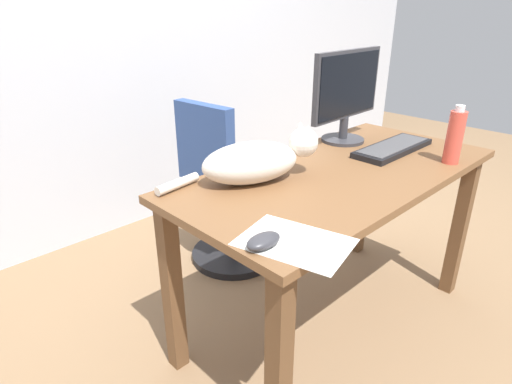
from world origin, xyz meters
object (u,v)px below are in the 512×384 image
object	(u,v)px
cat	(256,160)
water_bottle	(455,137)
office_chair	(226,197)
computer_mouse	(263,241)
monitor	(347,93)
keyboard	(393,148)

from	to	relation	value
cat	water_bottle	bearing A→B (deg)	-30.00
office_chair	cat	world-z (taller)	cat
office_chair	water_bottle	size ratio (longest dim) A/B	3.90
office_chair	computer_mouse	world-z (taller)	office_chair
computer_mouse	water_bottle	bearing A→B (deg)	-3.45
cat	water_bottle	world-z (taller)	water_bottle
monitor	computer_mouse	xyz separation A→B (m)	(-0.96, -0.42, -0.21)
cat	computer_mouse	distance (m)	0.47
office_chair	keyboard	xyz separation A→B (m)	(0.35, -0.73, 0.37)
office_chair	cat	distance (m)	0.79
office_chair	keyboard	distance (m)	0.89
computer_mouse	water_bottle	xyz separation A→B (m)	(1.02, -0.06, 0.09)
computer_mouse	office_chair	bearing A→B (deg)	55.08
monitor	keyboard	size ratio (longest dim) A/B	1.09
keyboard	water_bottle	distance (m)	0.26
monitor	office_chair	bearing A→B (deg)	122.72
keyboard	computer_mouse	xyz separation A→B (m)	(-0.99, -0.18, 0.00)
office_chair	cat	size ratio (longest dim) A/B	1.61
computer_mouse	cat	bearing A→B (deg)	48.14
office_chair	cat	xyz separation A→B (m)	(-0.33, -0.57, 0.43)
keyboard	office_chair	bearing A→B (deg)	115.71
cat	water_bottle	distance (m)	0.82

